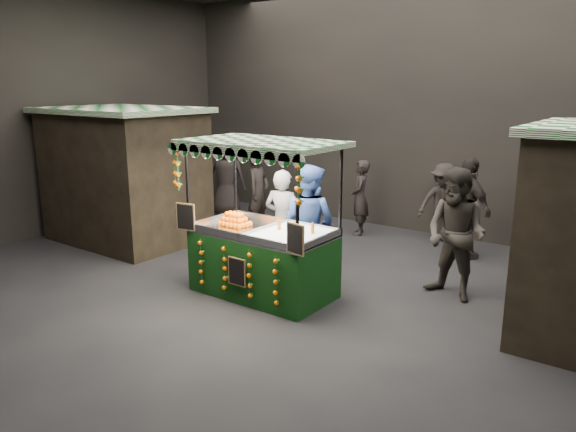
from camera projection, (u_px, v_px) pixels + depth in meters
The scene contains 13 objects.
ground at pixel (271, 305), 7.80m from camera, with size 12.00×12.00×0.00m, color black.
market_hall at pixel (270, 57), 7.00m from camera, with size 12.10×10.10×5.05m.
neighbour_stall_left at pixel (125, 174), 10.81m from camera, with size 3.00×2.20×2.60m.
juice_stall at pixel (262, 249), 8.05m from camera, with size 2.35×1.38×2.27m.
vendor_grey at pixel (283, 222), 8.95m from camera, with size 0.69×0.52×1.72m.
vendor_blue at pixel (309, 224), 8.58m from camera, with size 0.95×0.76×1.86m.
shopper_0 at pixel (168, 192), 11.89m from camera, with size 0.62×0.48×1.53m.
shopper_1 at pixel (456, 234), 7.87m from camera, with size 1.08×0.93×1.92m.
shopper_2 at pixel (468, 208), 9.72m from camera, with size 1.14×0.91×1.81m.
shopper_3 at pixel (443, 202), 10.83m from camera, with size 1.12×1.09×1.54m.
shopper_4 at pixel (226, 177), 12.82m from camera, with size 1.06×0.95×1.83m.
shopper_6 at pixel (360, 198), 11.29m from camera, with size 0.58×0.66×1.54m.
shopper_7 at pixel (258, 192), 11.49m from camera, with size 0.49×0.67×1.68m.
Camera 1 is at (4.50, -5.73, 3.07)m, focal length 34.51 mm.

